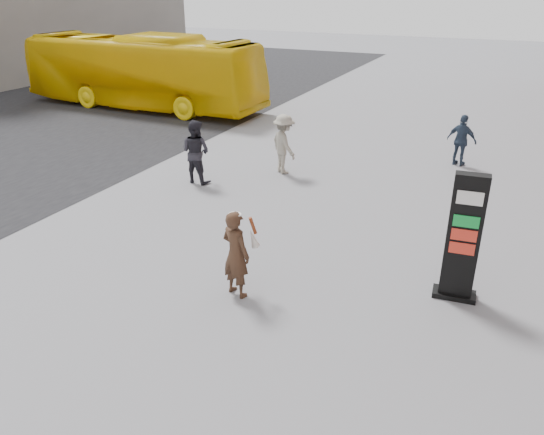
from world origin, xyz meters
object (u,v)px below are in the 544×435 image
at_px(bus, 142,72).
at_px(pedestrian_b, 284,144).
at_px(info_pylon, 463,238).
at_px(pedestrian_c, 462,140).
at_px(pedestrian_a, 196,152).
at_px(woman, 236,253).

height_order(bus, pedestrian_b, bus).
distance_m(info_pylon, pedestrian_b, 7.27).
bearing_deg(pedestrian_c, bus, 6.48).
height_order(pedestrian_a, pedestrian_b, pedestrian_a).
distance_m(pedestrian_a, pedestrian_c, 7.90).
xyz_separation_m(woman, pedestrian_b, (-1.89, 6.36, 0.03)).
height_order(info_pylon, woman, info_pylon).
height_order(pedestrian_a, pedestrian_c, pedestrian_a).
height_order(info_pylon, pedestrian_b, info_pylon).
height_order(woman, pedestrian_c, woman).
bearing_deg(info_pylon, woman, -161.78).
relative_size(bus, pedestrian_c, 7.22).
height_order(info_pylon, pedestrian_a, info_pylon).
bearing_deg(pedestrian_c, pedestrian_a, 52.49).
bearing_deg(pedestrian_a, woman, 132.67).
relative_size(pedestrian_b, pedestrian_c, 1.11).
bearing_deg(info_pylon, pedestrian_a, 151.83).
xyz_separation_m(bus, pedestrian_c, (13.62, -2.52, -0.78)).
distance_m(woman, pedestrian_a, 5.97).
xyz_separation_m(info_pylon, pedestrian_b, (-5.43, 4.83, -0.30)).
xyz_separation_m(pedestrian_a, pedestrian_c, (6.43, 4.59, -0.10)).
bearing_deg(bus, pedestrian_a, -133.50).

